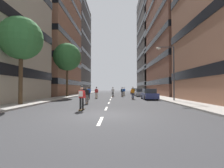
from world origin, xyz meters
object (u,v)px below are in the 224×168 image
at_px(parked_car_near, 140,93).
at_px(skater_2, 89,92).
at_px(parked_car_far, 135,92).
at_px(parked_car_mid, 149,94).
at_px(skater_6, 124,91).
at_px(skater_8, 133,92).
at_px(skater_7, 113,91).
at_px(skater_3, 87,94).
at_px(street_tree_mid, 21,39).
at_px(skater_1, 89,91).
at_px(skater_9, 122,91).
at_px(streetlamp_right, 171,67).
at_px(skater_5, 82,96).
at_px(street_tree_near, 67,57).
at_px(skater_4, 96,92).
at_px(skater_0, 84,91).

distance_m(parked_car_near, skater_2, 12.08).
bearing_deg(parked_car_far, parked_car_mid, -90.00).
distance_m(skater_6, skater_8, 10.90).
bearing_deg(parked_car_near, skater_2, -135.69).
bearing_deg(skater_7, skater_3, -99.98).
bearing_deg(skater_8, street_tree_mid, -141.06).
bearing_deg(skater_1, skater_9, -2.91).
xyz_separation_m(streetlamp_right, skater_1, (-11.68, 11.24, -3.15)).
relative_size(parked_car_far, street_tree_mid, 0.55).
distance_m(skater_2, skater_7, 7.32).
bearing_deg(parked_car_far, skater_1, -133.08).
relative_size(parked_car_near, skater_7, 2.47).
relative_size(street_tree_mid, skater_5, 4.50).
distance_m(parked_car_near, streetlamp_right, 13.33).
distance_m(parked_car_far, skater_1, 14.31).
distance_m(skater_2, skater_5, 12.60).
distance_m(street_tree_near, skater_7, 10.30).
bearing_deg(street_tree_mid, skater_3, 20.20).
xyz_separation_m(skater_2, skater_8, (6.38, -0.40, 0.00)).
bearing_deg(skater_6, skater_1, -152.38).
xyz_separation_m(skater_1, skater_5, (2.62, -19.45, 0.03)).
distance_m(streetlamp_right, skater_4, 11.82).
bearing_deg(skater_2, skater_8, -3.56).
xyz_separation_m(parked_car_near, skater_6, (-2.99, 2.05, 0.29)).
relative_size(street_tree_near, streetlamp_right, 1.46).
height_order(skater_3, skater_6, same).
bearing_deg(skater_4, parked_car_near, 40.71).
distance_m(street_tree_near, skater_6, 13.15).
relative_size(parked_car_far, skater_0, 2.47).
xyz_separation_m(skater_0, skater_3, (3.27, -16.06, -0.03)).
xyz_separation_m(skater_1, skater_2, (1.13, -6.93, 0.00)).
bearing_deg(skater_1, skater_5, -82.33).
height_order(parked_car_near, skater_0, skater_0).
distance_m(street_tree_mid, skater_6, 23.04).
distance_m(parked_car_far, skater_5, 30.75).
bearing_deg(skater_3, parked_car_mid, 40.25).
distance_m(skater_3, skater_8, 8.76).
height_order(parked_car_far, skater_6, skater_6).
xyz_separation_m(skater_1, skater_9, (6.27, -0.32, 0.03)).
relative_size(skater_3, skater_8, 1.00).
height_order(street_tree_mid, skater_6, street_tree_mid).
relative_size(street_tree_near, skater_3, 5.33).
distance_m(skater_7, skater_8, 7.50).
bearing_deg(skater_0, parked_car_mid, -41.22).
bearing_deg(skater_0, skater_7, -21.92).
bearing_deg(parked_car_far, skater_2, -116.42).
bearing_deg(skater_5, street_tree_mid, 153.59).
distance_m(parked_car_mid, skater_2, 8.68).
xyz_separation_m(skater_0, skater_8, (8.67, -9.17, -0.03)).
height_order(streetlamp_right, skater_6, streetlamp_right).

